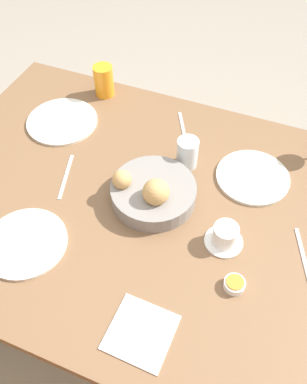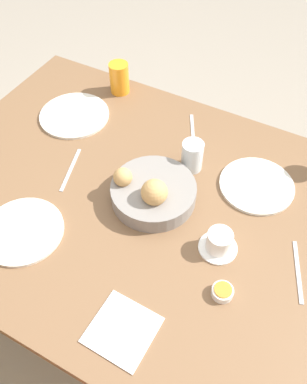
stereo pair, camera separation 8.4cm
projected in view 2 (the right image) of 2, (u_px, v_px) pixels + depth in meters
ground_plane at (138, 295)px, 1.79m from camera, size 10.00×10.00×0.00m
dining_table at (133, 212)px, 1.31m from camera, size 1.35×1.02×0.70m
bread_basket at (152, 192)px, 1.21m from camera, size 0.26×0.26×0.12m
plate_near_left at (257, 185)px, 1.26m from camera, size 0.23×0.23×0.01m
plate_near_right at (74, 115)px, 1.48m from camera, size 0.25×0.25×0.01m
plate_far_center at (23, 231)px, 1.16m from camera, size 0.23×0.23×0.01m
juice_glass at (119, 78)px, 1.53m from camera, size 0.07×0.07×0.12m
water_tumbler at (192, 156)px, 1.28m from camera, size 0.07×0.07×0.10m
coffee_cup at (219, 242)px, 1.10m from camera, size 0.11×0.11×0.07m
jam_bowl_honey at (222, 292)px, 1.03m from camera, size 0.06×0.06×0.03m
fork_silver at (71, 170)px, 1.31m from camera, size 0.07×0.18×0.00m
knife_silver at (298, 271)px, 1.08m from camera, size 0.08×0.18×0.00m
spoon_coffee at (192, 128)px, 1.44m from camera, size 0.07×0.13×0.00m
napkin at (122, 330)px, 0.98m from camera, size 0.16×0.16×0.00m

